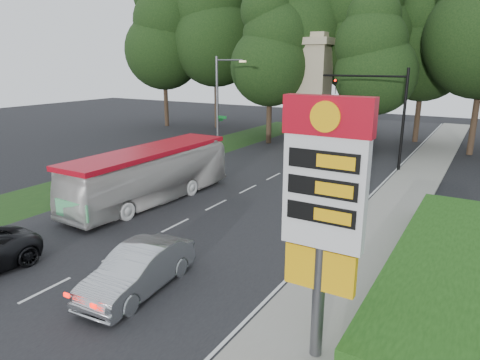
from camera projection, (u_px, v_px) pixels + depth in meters
The scene contains 19 objects.
ground at pixel (32, 297), 14.23m from camera, with size 120.00×120.00×0.00m, color black.
road_surface at pixel (226, 200), 24.16m from camera, with size 14.00×80.00×0.02m, color black.
sidewalk_right at pixel (379, 228), 19.96m from camera, with size 3.00×80.00×0.12m, color gray.
grass_verge_left at pixel (166, 161), 33.82m from camera, with size 5.00×50.00×0.02m, color #193814.
hedge at pixel (440, 267), 15.02m from camera, with size 3.00×14.00×1.20m, color #1C4612.
gas_station_pylon at pixel (324, 198), 10.16m from camera, with size 2.10×0.45×6.85m.
traffic_signal_mast at pixel (385, 104), 30.05m from camera, with size 6.10×0.35×7.20m.
streetlight_signs at pixel (219, 102), 34.71m from camera, with size 2.75×0.98×8.00m.
monument at pixel (314, 90), 38.69m from camera, with size 3.00×3.00×10.05m.
tree_far_west at pixel (163, 34), 49.55m from camera, with size 8.96×8.96×17.60m.
tree_west_mid at pixel (215, 24), 47.98m from camera, with size 9.80×9.80×19.25m.
tree_west_near at pixel (271, 39), 47.12m from camera, with size 8.40×8.40×16.50m.
tree_center_left at pixel (299, 13), 40.81m from camera, with size 10.08×10.08×19.80m.
tree_center_right at pixel (367, 23), 39.77m from camera, with size 9.24×9.24×18.15m.
tree_east_near at pixel (426, 38), 39.32m from camera, with size 8.12×8.12×15.95m.
tree_monument_left at pixel (270, 49), 38.88m from camera, with size 7.28×7.28×14.30m.
tree_monument_right at pixel (377, 56), 34.79m from camera, with size 6.72×6.72×13.20m.
transit_bus at pixel (151, 176), 23.63m from camera, with size 2.52×10.76×3.00m, color silver.
sedan_silver at pixel (138, 270), 14.47m from camera, with size 1.65×4.72×1.55m, color #ACAFB4.
Camera 1 is at (12.43, -7.34, 7.57)m, focal length 32.00 mm.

